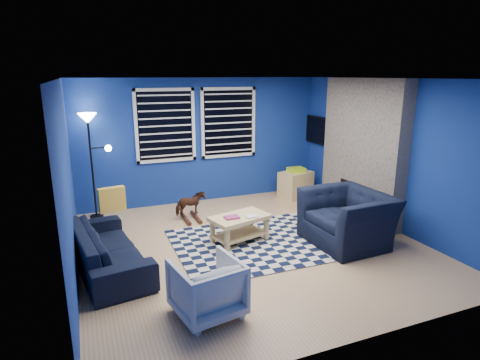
{
  "coord_description": "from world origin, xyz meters",
  "views": [
    {
      "loc": [
        -2.31,
        -5.24,
        2.56
      ],
      "look_at": [
        -0.07,
        0.3,
        0.98
      ],
      "focal_mm": 30.0,
      "sensor_mm": 36.0,
      "label": 1
    }
  ],
  "objects_px": {
    "sofa": "(108,248)",
    "rocking_horse": "(190,204)",
    "armchair_big": "(347,218)",
    "cabinet": "(296,184)",
    "coffee_table": "(240,223)",
    "tv": "(320,131)",
    "floor_lamp": "(90,133)",
    "armchair_bent": "(207,288)"
  },
  "relations": [
    {
      "from": "armchair_bent",
      "to": "cabinet",
      "type": "xyz_separation_m",
      "value": [
        3.07,
        3.46,
        -0.03
      ]
    },
    {
      "from": "armchair_bent",
      "to": "floor_lamp",
      "type": "bearing_deg",
      "value": -85.75
    },
    {
      "from": "armchair_big",
      "to": "cabinet",
      "type": "distance_m",
      "value": 2.47
    },
    {
      "from": "coffee_table",
      "to": "floor_lamp",
      "type": "bearing_deg",
      "value": 134.52
    },
    {
      "from": "floor_lamp",
      "to": "armchair_big",
      "type": "bearing_deg",
      "value": -37.35
    },
    {
      "from": "tv",
      "to": "armchair_big",
      "type": "height_order",
      "value": "tv"
    },
    {
      "from": "tv",
      "to": "rocking_horse",
      "type": "distance_m",
      "value": 3.26
    },
    {
      "from": "cabinet",
      "to": "floor_lamp",
      "type": "relative_size",
      "value": 0.4
    },
    {
      "from": "tv",
      "to": "sofa",
      "type": "height_order",
      "value": "tv"
    },
    {
      "from": "tv",
      "to": "sofa",
      "type": "bearing_deg",
      "value": -156.78
    },
    {
      "from": "tv",
      "to": "cabinet",
      "type": "relative_size",
      "value": 1.31
    },
    {
      "from": "coffee_table",
      "to": "cabinet",
      "type": "xyz_separation_m",
      "value": [
        2.0,
        1.77,
        -0.02
      ]
    },
    {
      "from": "tv",
      "to": "armchair_big",
      "type": "xyz_separation_m",
      "value": [
        -1.03,
        -2.46,
        -0.99
      ]
    },
    {
      "from": "armchair_big",
      "to": "rocking_horse",
      "type": "distance_m",
      "value": 2.76
    },
    {
      "from": "armchair_big",
      "to": "floor_lamp",
      "type": "xyz_separation_m",
      "value": [
        -3.54,
        2.7,
        1.16
      ]
    },
    {
      "from": "tv",
      "to": "armchair_bent",
      "type": "height_order",
      "value": "tv"
    },
    {
      "from": "armchair_big",
      "to": "cabinet",
      "type": "xyz_separation_m",
      "value": [
        0.47,
        2.42,
        -0.12
      ]
    },
    {
      "from": "armchair_bent",
      "to": "coffee_table",
      "type": "relative_size",
      "value": 0.7
    },
    {
      "from": "sofa",
      "to": "cabinet",
      "type": "height_order",
      "value": "cabinet"
    },
    {
      "from": "armchair_big",
      "to": "armchair_bent",
      "type": "relative_size",
      "value": 1.77
    },
    {
      "from": "armchair_big",
      "to": "coffee_table",
      "type": "xyz_separation_m",
      "value": [
        -1.53,
        0.66,
        -0.09
      ]
    },
    {
      "from": "cabinet",
      "to": "floor_lamp",
      "type": "distance_m",
      "value": 4.22
    },
    {
      "from": "sofa",
      "to": "rocking_horse",
      "type": "relative_size",
      "value": 3.72
    },
    {
      "from": "rocking_horse",
      "to": "floor_lamp",
      "type": "relative_size",
      "value": 0.28
    },
    {
      "from": "coffee_table",
      "to": "sofa",
      "type": "bearing_deg",
      "value": -175.61
    },
    {
      "from": "floor_lamp",
      "to": "rocking_horse",
      "type": "bearing_deg",
      "value": -26.89
    },
    {
      "from": "armchair_big",
      "to": "floor_lamp",
      "type": "height_order",
      "value": "floor_lamp"
    },
    {
      "from": "coffee_table",
      "to": "cabinet",
      "type": "bearing_deg",
      "value": 41.4
    },
    {
      "from": "tv",
      "to": "armchair_big",
      "type": "bearing_deg",
      "value": -112.8
    },
    {
      "from": "tv",
      "to": "cabinet",
      "type": "bearing_deg",
      "value": -176.79
    },
    {
      "from": "sofa",
      "to": "floor_lamp",
      "type": "distance_m",
      "value": 2.54
    },
    {
      "from": "armchair_big",
      "to": "rocking_horse",
      "type": "bearing_deg",
      "value": -136.62
    },
    {
      "from": "armchair_big",
      "to": "floor_lamp",
      "type": "bearing_deg",
      "value": -130.02
    },
    {
      "from": "armchair_bent",
      "to": "cabinet",
      "type": "relative_size",
      "value": 0.92
    },
    {
      "from": "cabinet",
      "to": "armchair_big",
      "type": "bearing_deg",
      "value": -117.53
    },
    {
      "from": "sofa",
      "to": "rocking_horse",
      "type": "height_order",
      "value": "sofa"
    },
    {
      "from": "sofa",
      "to": "coffee_table",
      "type": "relative_size",
      "value": 1.98
    },
    {
      "from": "sofa",
      "to": "armchair_big",
      "type": "height_order",
      "value": "armchair_big"
    },
    {
      "from": "armchair_bent",
      "to": "cabinet",
      "type": "bearing_deg",
      "value": -141.47
    },
    {
      "from": "rocking_horse",
      "to": "coffee_table",
      "type": "bearing_deg",
      "value": -168.98
    },
    {
      "from": "rocking_horse",
      "to": "armchair_big",
      "type": "bearing_deg",
      "value": -142.79
    },
    {
      "from": "armchair_bent",
      "to": "rocking_horse",
      "type": "bearing_deg",
      "value": -111.66
    }
  ]
}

